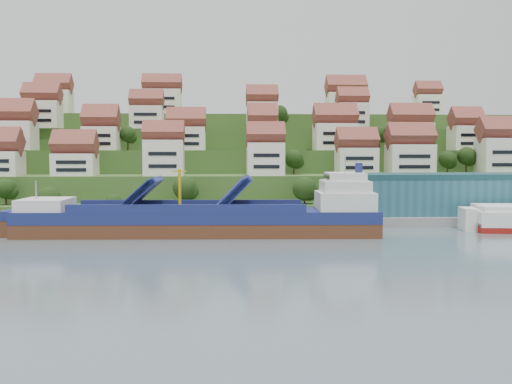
{
  "coord_description": "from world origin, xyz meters",
  "views": [
    {
      "loc": [
        -10.08,
        -120.58,
        17.43
      ],
      "look_at": [
        -1.84,
        14.0,
        8.0
      ],
      "focal_mm": 40.0,
      "sensor_mm": 36.0,
      "label": 1
    }
  ],
  "objects": [
    {
      "name": "cargo_ship",
      "position": [
        -12.8,
        -1.47,
        3.19
      ],
      "size": [
        75.46,
        14.96,
        16.6
      ],
      "rotation": [
        0.0,
        0.0,
        -0.04
      ],
      "color": "#542D19",
      "rests_on": "ground"
    },
    {
      "name": "quay",
      "position": [
        20.0,
        15.0,
        1.1
      ],
      "size": [
        180.0,
        14.0,
        2.2
      ],
      "primitive_type": "cube",
      "color": "gray",
      "rests_on": "ground"
    },
    {
      "name": "beach_huts",
      "position": [
        -60.0,
        10.75,
        2.1
      ],
      "size": [
        14.4,
        3.7,
        2.2
      ],
      "color": "white",
      "rests_on": "pebble_beach"
    },
    {
      "name": "flagpole",
      "position": [
        18.11,
        10.0,
        6.88
      ],
      "size": [
        1.28,
        0.16,
        8.0
      ],
      "color": "gray",
      "rests_on": "quay"
    },
    {
      "name": "ground",
      "position": [
        0.0,
        0.0,
        0.0
      ],
      "size": [
        300.0,
        300.0,
        0.0
      ],
      "primitive_type": "plane",
      "color": "slate",
      "rests_on": "ground"
    },
    {
      "name": "hillside_trees",
      "position": [
        -4.66,
        44.4,
        16.35
      ],
      "size": [
        138.71,
        62.74,
        30.31
      ],
      "color": "#1F3913",
      "rests_on": "ground"
    },
    {
      "name": "pebble_beach",
      "position": [
        -58.0,
        12.0,
        0.5
      ],
      "size": [
        45.0,
        20.0,
        1.0
      ],
      "primitive_type": "cube",
      "color": "gray",
      "rests_on": "ground"
    },
    {
      "name": "hillside_village",
      "position": [
        -1.57,
        58.48,
        23.61
      ],
      "size": [
        154.28,
        62.02,
        28.92
      ],
      "color": "white",
      "rests_on": "ground"
    },
    {
      "name": "warehouse",
      "position": [
        52.0,
        17.0,
        7.2
      ],
      "size": [
        60.0,
        15.0,
        10.0
      ],
      "primitive_type": "cube",
      "color": "#275C6B",
      "rests_on": "quay"
    },
    {
      "name": "hillside",
      "position": [
        0.0,
        103.55,
        10.66
      ],
      "size": [
        260.0,
        128.0,
        31.0
      ],
      "color": "#2D4C1E",
      "rests_on": "ground"
    }
  ]
}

